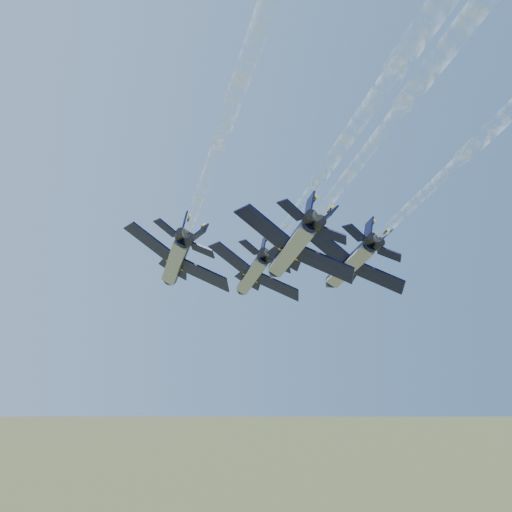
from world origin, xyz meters
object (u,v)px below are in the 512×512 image
jet_lead (253,274)px  jet_left (176,260)px  jet_right (350,264)px  jet_slot (292,248)px

jet_lead → jet_left: (-15.24, -7.36, 0.00)m
jet_right → jet_left: bearing=178.8°
jet_right → jet_slot: bearing=-131.3°
jet_lead → jet_left: same height
jet_lead → jet_left: 16.93m
jet_left → jet_right: same height
jet_left → jet_right: (19.98, -8.43, 0.00)m
jet_right → jet_slot: 15.15m
jet_left → jet_right: 21.68m
jet_slot → jet_left: bearing=134.6°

